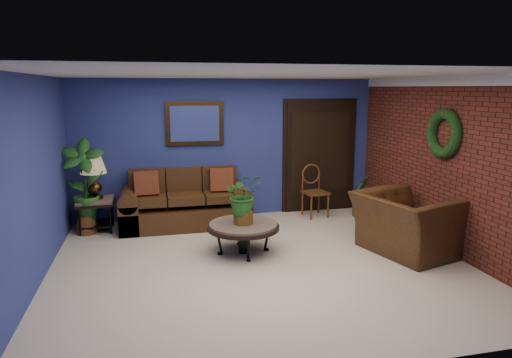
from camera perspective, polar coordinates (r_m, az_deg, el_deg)
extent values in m
plane|color=beige|center=(6.26, 0.59, -10.59)|extent=(5.50, 5.50, 0.00)
cube|color=navy|center=(8.33, -3.48, 3.81)|extent=(5.50, 0.04, 2.50)
cube|color=navy|center=(5.91, -26.28, -0.45)|extent=(0.04, 5.00, 2.50)
cube|color=maroon|center=(7.08, 22.80, 1.61)|extent=(0.04, 5.00, 2.50)
cube|color=white|center=(5.81, 0.64, 12.94)|extent=(5.50, 5.00, 0.02)
cube|color=white|center=(6.98, 23.35, 11.19)|extent=(0.03, 5.00, 0.14)
cube|color=#412A11|center=(8.16, -7.66, 6.89)|extent=(1.02, 0.06, 0.77)
cube|color=black|center=(8.79, 7.90, 2.80)|extent=(1.44, 0.06, 2.18)
torus|color=black|center=(7.03, 22.45, 5.28)|extent=(0.16, 0.72, 0.72)
cube|color=#472A14|center=(7.96, -8.78, -4.55)|extent=(2.18, 0.94, 0.36)
cube|color=#472A14|center=(8.21, -9.03, -1.72)|extent=(1.86, 0.26, 0.89)
cube|color=#472A14|center=(7.80, -13.36, -2.53)|extent=(0.60, 0.64, 0.14)
cube|color=#472A14|center=(7.82, -8.82, -2.33)|extent=(0.60, 0.64, 0.14)
cube|color=#472A14|center=(7.88, -4.32, -2.11)|extent=(0.60, 0.64, 0.14)
cube|color=#472A14|center=(7.93, -15.52, -4.37)|extent=(0.32, 0.94, 0.49)
cube|color=#472A14|center=(8.06, -2.17, -3.71)|extent=(0.32, 0.94, 0.49)
cube|color=maroon|center=(7.78, -13.55, -0.52)|extent=(0.40, 0.12, 0.40)
cube|color=maroon|center=(7.87, -4.30, -0.11)|extent=(0.40, 0.12, 0.40)
cylinder|color=#554F4A|center=(6.53, -1.60, -5.76)|extent=(0.97, 0.97, 0.05)
cylinder|color=black|center=(6.54, -1.60, -6.05)|extent=(1.03, 1.03, 0.05)
cylinder|color=black|center=(6.60, -1.59, -7.60)|extent=(0.14, 0.14, 0.39)
cube|color=#554F4A|center=(7.96, -19.42, -2.52)|extent=(0.56, 0.56, 0.05)
cube|color=black|center=(7.96, -19.40, -2.80)|extent=(0.60, 0.60, 0.04)
cube|color=black|center=(8.06, -19.23, -5.30)|extent=(0.51, 0.51, 0.03)
cylinder|color=black|center=(7.82, -21.20, -4.85)|extent=(0.03, 0.03, 0.52)
cylinder|color=black|center=(7.77, -17.73, -4.73)|extent=(0.03, 0.03, 0.52)
cylinder|color=black|center=(8.28, -20.76, -3.96)|extent=(0.03, 0.03, 0.52)
cylinder|color=black|center=(8.22, -17.49, -3.83)|extent=(0.03, 0.03, 0.52)
cylinder|color=#412A11|center=(7.94, -19.44, -2.16)|extent=(0.25, 0.25, 0.05)
sphere|color=#412A11|center=(7.92, -19.50, -1.28)|extent=(0.23, 0.23, 0.23)
cylinder|color=#412A11|center=(7.88, -19.59, 0.06)|extent=(0.03, 0.03, 0.29)
cone|color=#987F56|center=(7.84, -19.69, 1.56)|extent=(0.42, 0.42, 0.29)
cube|color=brown|center=(8.44, 7.44, -1.70)|extent=(0.46, 0.46, 0.04)
torus|color=brown|center=(8.53, 6.90, 0.63)|extent=(0.38, 0.09, 0.38)
cylinder|color=brown|center=(8.27, 6.93, -3.64)|extent=(0.03, 0.03, 0.43)
cylinder|color=brown|center=(8.43, 9.00, -3.39)|extent=(0.03, 0.03, 0.43)
cylinder|color=brown|center=(8.56, 5.82, -3.09)|extent=(0.03, 0.03, 0.43)
cylinder|color=brown|center=(8.72, 7.85, -2.87)|extent=(0.03, 0.03, 0.43)
imported|color=#472A14|center=(6.89, 18.39, -5.34)|extent=(1.46, 1.58, 0.86)
cylinder|color=brown|center=(6.50, -1.60, -4.79)|extent=(0.28, 0.28, 0.18)
imported|color=#1C4B17|center=(6.41, -1.62, -1.94)|extent=(0.55, 0.48, 0.58)
cylinder|color=brown|center=(8.70, 12.81, -3.87)|extent=(0.26, 0.26, 0.20)
imported|color=#1C4B17|center=(8.61, 12.91, -1.57)|extent=(0.36, 0.31, 0.62)
cylinder|color=brown|center=(7.97, -20.39, -5.33)|extent=(0.34, 0.34, 0.30)
imported|color=#1C4B17|center=(7.80, -20.77, -0.02)|extent=(0.71, 0.50, 1.30)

